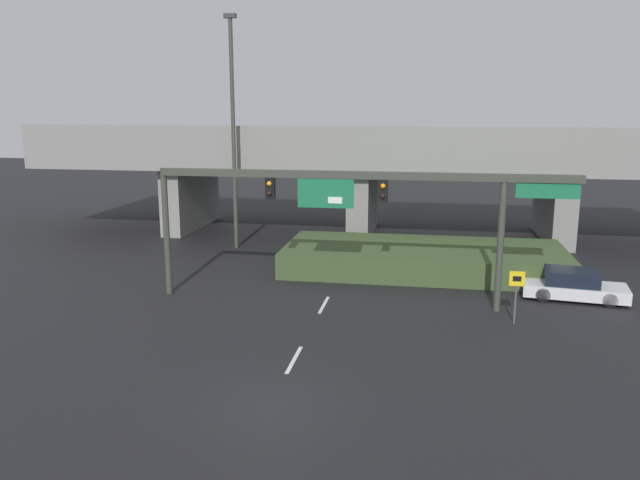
% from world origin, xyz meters
% --- Properties ---
extents(ground_plane, '(160.00, 160.00, 0.00)m').
position_xyz_m(ground_plane, '(0.00, 0.00, 0.00)').
color(ground_plane, black).
extents(lane_markings, '(0.14, 20.95, 0.01)m').
position_xyz_m(lane_markings, '(0.00, 12.41, 0.00)').
color(lane_markings, silver).
rests_on(lane_markings, ground).
extents(signal_gantry, '(18.08, 0.44, 5.86)m').
position_xyz_m(signal_gantry, '(1.16, 9.78, 4.82)').
color(signal_gantry, '#383D33').
rests_on(signal_gantry, ground).
extents(speed_limit_sign, '(0.60, 0.11, 2.23)m').
position_xyz_m(speed_limit_sign, '(7.94, 8.23, 1.46)').
color(speed_limit_sign, '#4C4C4C').
rests_on(speed_limit_sign, ground).
extents(highway_light_pole_near, '(0.70, 0.36, 13.78)m').
position_xyz_m(highway_light_pole_near, '(-7.23, 19.64, 7.27)').
color(highway_light_pole_near, '#383D33').
rests_on(highway_light_pole_near, ground).
extents(overpass_bridge, '(43.95, 9.94, 7.41)m').
position_xyz_m(overpass_bridge, '(0.00, 25.60, 5.07)').
color(overpass_bridge, gray).
rests_on(overpass_bridge, ground).
extents(grass_embankment, '(14.61, 6.37, 1.30)m').
position_xyz_m(grass_embankment, '(4.23, 16.03, 0.65)').
color(grass_embankment, '#384C28').
rests_on(grass_embankment, ground).
extents(parked_sedan_near_right, '(4.65, 2.45, 1.36)m').
position_xyz_m(parked_sedan_near_right, '(10.99, 12.11, 0.63)').
color(parked_sedan_near_right, silver).
rests_on(parked_sedan_near_right, ground).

